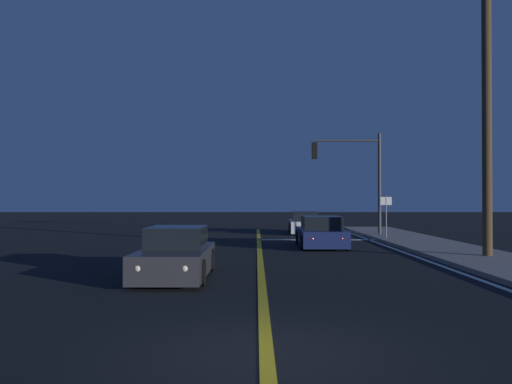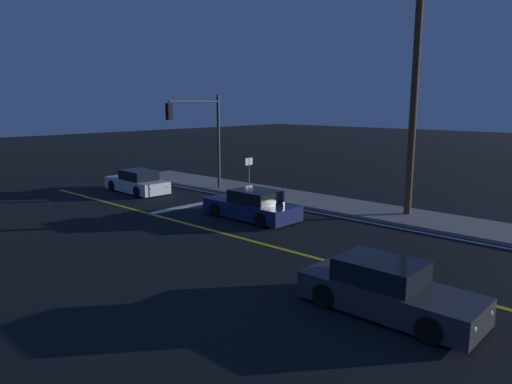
% 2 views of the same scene
% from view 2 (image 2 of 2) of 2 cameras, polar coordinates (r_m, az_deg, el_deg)
% --- Properties ---
extents(sidewalk_right, '(3.20, 40.05, 0.15)m').
position_cam_2_polar(sidewalk_right, '(22.70, 18.13, -2.93)').
color(sidewalk_right, gray).
rests_on(sidewalk_right, ground).
extents(lane_line_center, '(0.20, 37.82, 0.01)m').
position_cam_2_polar(lane_line_center, '(16.44, 7.01, -7.85)').
color(lane_line_center, gold).
rests_on(lane_line_center, ground).
extents(lane_line_edge_right, '(0.16, 37.82, 0.01)m').
position_cam_2_polar(lane_line_edge_right, '(21.08, 16.01, -4.03)').
color(lane_line_edge_right, white).
rests_on(lane_line_edge_right, ground).
extents(stop_bar, '(5.87, 0.50, 0.01)m').
position_cam_2_polar(stop_bar, '(24.90, -7.14, -1.47)').
color(stop_bar, white).
rests_on(stop_bar, ground).
extents(car_parked_curb_navy, '(2.00, 4.62, 1.34)m').
position_cam_2_polar(car_parked_curb_navy, '(21.60, -0.46, -1.69)').
color(car_parked_curb_navy, navy).
rests_on(car_parked_curb_navy, ground).
extents(car_distant_tail_white, '(1.94, 4.63, 1.34)m').
position_cam_2_polar(car_distant_tail_white, '(28.82, -14.12, 1.11)').
color(car_distant_tail_white, silver).
rests_on(car_distant_tail_white, ground).
extents(car_side_waiting_charcoal, '(1.82, 4.52, 1.34)m').
position_cam_2_polar(car_side_waiting_charcoal, '(12.53, 15.50, -11.37)').
color(car_side_waiting_charcoal, '#2D2D33').
rests_on(car_side_waiting_charcoal, ground).
extents(traffic_signal_near_right, '(3.82, 0.28, 5.69)m').
position_cam_2_polar(traffic_signal_near_right, '(27.68, -6.64, 7.68)').
color(traffic_signal_near_right, '#38383D').
rests_on(traffic_signal_near_right, ground).
extents(utility_pole_right, '(1.76, 0.32, 11.45)m').
position_cam_2_polar(utility_pole_right, '(22.53, 18.55, 11.91)').
color(utility_pole_right, '#4C3823').
rests_on(utility_pole_right, ground).
extents(street_sign_corner, '(0.56, 0.06, 2.23)m').
position_cam_2_polar(street_sign_corner, '(26.60, -0.85, 2.68)').
color(street_sign_corner, slate).
rests_on(street_sign_corner, ground).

